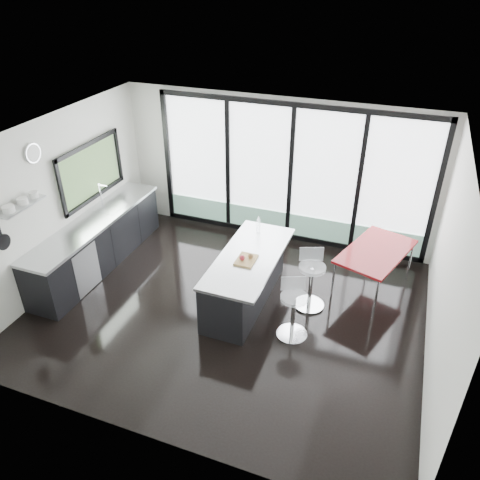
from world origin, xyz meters
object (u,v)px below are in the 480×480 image
at_px(red_table, 373,270).
at_px(island, 245,277).
at_px(bar_stool_near, 293,316).
at_px(bar_stool_far, 311,286).

bearing_deg(red_table, island, -152.11).
distance_m(bar_stool_near, red_table, 1.83).
relative_size(bar_stool_near, bar_stool_far, 0.95).
bearing_deg(island, bar_stool_far, 11.69).
xyz_separation_m(island, bar_stool_far, (1.03, 0.21, -0.06)).
bearing_deg(bar_stool_near, bar_stool_far, 60.93).
relative_size(bar_stool_far, red_table, 0.53).
distance_m(island, red_table, 2.15).
relative_size(island, red_table, 1.46).
xyz_separation_m(bar_stool_far, red_table, (0.87, 0.79, 0.00)).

